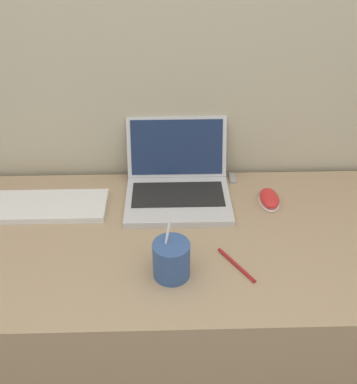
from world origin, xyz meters
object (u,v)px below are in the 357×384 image
Objects in this scene: computer_mouse at (269,199)px; laptop at (178,183)px; usb_stick at (232,178)px; external_keyboard at (35,206)px; drink_cup at (171,259)px; pen at (236,265)px.

laptop is at bearing 169.30° from computer_mouse.
computer_mouse is 0.17m from usb_stick.
computer_mouse is 0.25× the size of external_keyboard.
drink_cup is at bearing -93.99° from laptop.
laptop is at bearing 113.37° from pen.
usb_stick is 0.43m from pen.
drink_cup is at bearing -171.76° from pen.
external_keyboard is 7.36× the size of usb_stick.
external_keyboard is (-0.42, 0.29, -0.04)m from drink_cup.
usb_stick and pen have the same top height.
computer_mouse is (0.31, 0.31, -0.04)m from drink_cup.
drink_cup reaches higher than pen.
laptop reaches higher than drink_cup.
computer_mouse is 0.32m from pen.
laptop is 0.75× the size of external_keyboard.
computer_mouse is 0.85× the size of pen.
laptop reaches higher than pen.
usb_stick is (0.19, 0.08, -0.04)m from laptop.
drink_cup is 1.64× the size of computer_mouse.
drink_cup is 0.51m from external_keyboard.
usb_stick is at bearing 125.61° from computer_mouse.
external_keyboard reaches higher than usb_stick.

